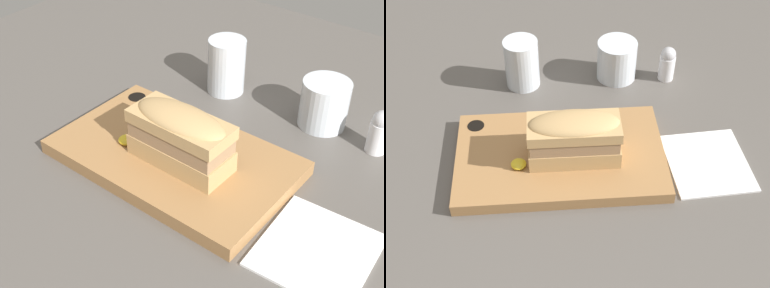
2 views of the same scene
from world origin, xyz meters
The scene contains 8 objects.
dining_table centered at (0.00, 0.00, 1.00)cm, with size 154.57×118.12×2.00cm.
serving_board centered at (-8.87, -4.88, 3.17)cm, with size 36.96×22.31×2.40cm.
sandwich centered at (-6.38, -6.14, 9.28)cm, with size 15.78×7.12×9.18cm.
mustard_dollop centered at (-16.10, -7.80, 4.88)cm, with size 2.69×2.69×1.07cm.
water_glass centered at (-15.36, 18.17, 6.50)cm, with size 6.99×6.99×10.37cm.
wine_glass centered at (4.29, 19.20, 5.75)cm, with size 8.22×8.22×8.33cm.
napkin centered at (17.53, -7.50, 2.20)cm, with size 14.91×16.26×0.40cm.
salt_shaker centered at (14.71, 17.81, 5.83)cm, with size 3.32×3.32×7.56cm.
Camera 2 is at (-10.62, -71.21, 72.03)cm, focal length 50.00 mm.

